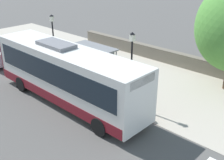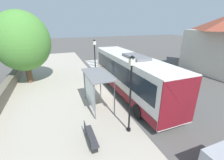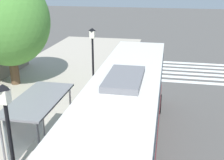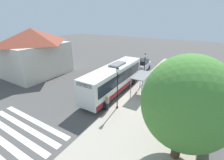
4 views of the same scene
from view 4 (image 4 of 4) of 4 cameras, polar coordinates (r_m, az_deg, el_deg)
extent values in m
plane|color=#514F4C|center=(18.36, 3.74, -6.66)|extent=(120.00, 120.00, 0.00)
cube|color=#ADA393|center=(17.11, 17.46, -10.10)|extent=(9.00, 44.00, 0.02)
cube|color=silver|center=(16.29, -27.47, -13.63)|extent=(9.00, 0.50, 0.01)
cube|color=silver|center=(15.96, -30.37, -15.08)|extent=(9.00, 0.50, 0.01)
cube|color=silver|center=(15.67, -33.42, -16.55)|extent=(9.00, 0.50, 0.01)
cube|color=silver|center=(15.44, -36.63, -18.01)|extent=(9.00, 0.50, 0.01)
cube|color=slate|center=(16.69, 31.44, -11.48)|extent=(0.50, 20.00, 1.04)
cube|color=#685F52|center=(16.42, 31.84, -9.84)|extent=(0.60, 20.00, 0.08)
cube|color=beige|center=(28.17, -26.92, 7.06)|extent=(7.59, 9.10, 5.19)
pyramid|color=brown|center=(27.57, -28.32, 14.58)|extent=(8.19, 9.70, 2.34)
cube|color=silver|center=(18.89, 0.79, 0.78)|extent=(2.47, 11.31, 2.98)
cube|color=black|center=(18.75, 0.79, 1.88)|extent=(2.51, 10.40, 1.31)
cube|color=maroon|center=(19.37, 0.77, -2.50)|extent=(2.51, 11.08, 0.60)
cube|color=maroon|center=(23.66, 7.65, 5.10)|extent=(2.51, 0.06, 2.86)
cube|color=black|center=(14.23, -10.59, -1.95)|extent=(1.86, 0.08, 0.42)
cube|color=slate|center=(19.07, 2.09, 6.06)|extent=(1.24, 2.49, 0.22)
cylinder|color=black|center=(15.98, -2.81, -9.36)|extent=(0.30, 1.00, 1.00)
cylinder|color=black|center=(17.20, -9.30, -7.17)|extent=(0.30, 1.00, 1.00)
cylinder|color=black|center=(21.89, 8.00, -0.39)|extent=(0.30, 1.00, 1.00)
cylinder|color=black|center=(22.80, 2.66, 0.76)|extent=(0.30, 1.00, 1.00)
cylinder|color=slate|center=(20.43, 10.73, 0.05)|extent=(0.08, 0.08, 2.54)
cylinder|color=slate|center=(17.75, 7.14, -3.26)|extent=(0.08, 0.08, 2.54)
cylinder|color=slate|center=(20.06, 14.31, -0.69)|extent=(0.08, 0.08, 2.54)
cylinder|color=slate|center=(17.32, 11.20, -4.21)|extent=(0.08, 0.08, 2.54)
cube|color=slate|center=(18.37, 11.24, 1.83)|extent=(1.64, 3.43, 0.08)
cube|color=silver|center=(18.63, 12.85, -1.95)|extent=(0.03, 2.82, 2.03)
cylinder|color=#2D3347|center=(15.73, -1.52, -10.22)|extent=(0.12, 0.12, 0.86)
cylinder|color=#2D3347|center=(15.80, -2.02, -10.06)|extent=(0.12, 0.12, 0.86)
cube|color=gray|center=(15.36, -1.81, -7.69)|extent=(0.34, 0.22, 0.70)
sphere|color=tan|center=(15.13, -1.83, -6.16)|extent=(0.24, 0.24, 0.24)
cube|color=#333338|center=(21.95, 17.52, -1.34)|extent=(0.40, 1.78, 0.06)
cube|color=#333338|center=(21.83, 18.02, -0.88)|extent=(0.04, 1.78, 0.40)
cube|color=black|center=(22.68, 17.90, -1.23)|extent=(0.32, 0.06, 0.45)
cube|color=black|center=(21.40, 16.98, -2.56)|extent=(0.32, 0.06, 0.45)
cylinder|color=black|center=(16.32, 1.96, -10.35)|extent=(0.24, 0.24, 0.16)
cylinder|color=black|center=(15.35, 2.05, -4.18)|extent=(0.10, 0.10, 4.09)
cube|color=silver|center=(14.49, 2.17, 3.69)|extent=(0.24, 0.24, 0.35)
pyramid|color=black|center=(14.41, 2.19, 4.61)|extent=(0.28, 0.28, 0.14)
cylinder|color=black|center=(22.51, 11.71, -1.16)|extent=(0.24, 0.24, 0.16)
cylinder|color=black|center=(21.82, 12.11, 3.49)|extent=(0.10, 0.10, 4.02)
cube|color=silver|center=(21.23, 12.58, 9.07)|extent=(0.24, 0.24, 0.35)
pyramid|color=black|center=(21.18, 12.64, 9.71)|extent=(0.28, 0.28, 0.14)
cylinder|color=brown|center=(11.56, 23.84, -20.33)|extent=(0.60, 0.60, 2.83)
ellipsoid|color=#4C8C38|center=(9.94, 26.42, -7.89)|extent=(5.29, 5.29, 5.82)
cube|color=#9EA0A8|center=(28.08, 11.45, 5.19)|extent=(1.86, 4.66, 1.05)
cube|color=black|center=(27.95, 11.67, 6.91)|extent=(1.58, 2.42, 0.65)
cylinder|color=black|center=(26.59, 12.03, 3.08)|extent=(0.22, 0.64, 0.64)
cylinder|color=black|center=(27.16, 8.53, 3.75)|extent=(0.22, 0.64, 0.64)
cylinder|color=black|center=(29.35, 14.01, 4.74)|extent=(0.22, 0.64, 0.64)
cylinder|color=black|center=(29.87, 10.80, 5.32)|extent=(0.22, 0.64, 0.64)
camera|label=1|loc=(18.35, -52.59, 12.26)|focal=45.00mm
camera|label=2|loc=(26.38, 25.15, 13.97)|focal=24.00mm
camera|label=3|loc=(27.25, 9.32, 17.83)|focal=45.00mm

